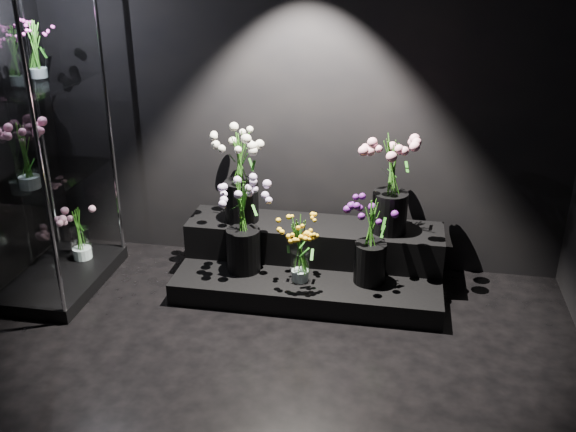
# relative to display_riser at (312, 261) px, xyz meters

# --- Properties ---
(floor) EXTENTS (4.00, 4.00, 0.00)m
(floor) POSITION_rel_display_riser_xyz_m (-0.16, -1.62, -0.18)
(floor) COLOR black
(floor) RESTS_ON ground
(wall_back) EXTENTS (4.00, 0.00, 4.00)m
(wall_back) POSITION_rel_display_riser_xyz_m (-0.16, 0.38, 1.22)
(wall_back) COLOR black
(wall_back) RESTS_ON floor
(display_riser) EXTENTS (1.91, 0.85, 0.43)m
(display_riser) POSITION_rel_display_riser_xyz_m (0.00, 0.00, 0.00)
(display_riser) COLOR black
(display_riser) RESTS_ON floor
(display_case) EXTENTS (0.60, 1.01, 2.22)m
(display_case) POSITION_rel_display_riser_xyz_m (-1.84, -0.37, 0.93)
(display_case) COLOR black
(display_case) RESTS_ON floor
(bouquet_orange_bells) EXTENTS (0.32, 0.32, 0.50)m
(bouquet_orange_bells) POSITION_rel_display_riser_xyz_m (-0.04, -0.28, 0.24)
(bouquet_orange_bells) COLOR white
(bouquet_orange_bells) RESTS_ON display_riser
(bouquet_lilac) EXTENTS (0.37, 0.37, 0.68)m
(bouquet_lilac) POSITION_rel_display_riser_xyz_m (-0.47, -0.19, 0.37)
(bouquet_lilac) COLOR black
(bouquet_lilac) RESTS_ON display_riser
(bouquet_purple) EXTENTS (0.38, 0.38, 0.62)m
(bouquet_purple) POSITION_rel_display_riser_xyz_m (0.44, -0.21, 0.33)
(bouquet_purple) COLOR black
(bouquet_purple) RESTS_ON display_riser
(bouquet_cream_roses) EXTENTS (0.41, 0.41, 0.69)m
(bouquet_cream_roses) POSITION_rel_display_riser_xyz_m (-0.55, 0.10, 0.64)
(bouquet_cream_roses) COLOR black
(bouquet_cream_roses) RESTS_ON display_riser
(bouquet_pink_roses) EXTENTS (0.41, 0.41, 0.72)m
(bouquet_pink_roses) POSITION_rel_display_riser_xyz_m (0.55, 0.09, 0.66)
(bouquet_pink_roses) COLOR black
(bouquet_pink_roses) RESTS_ON display_riser
(bouquet_case_pink) EXTENTS (0.40, 0.40, 0.44)m
(bouquet_case_pink) POSITION_rel_display_riser_xyz_m (-1.82, -0.59, 0.92)
(bouquet_case_pink) COLOR white
(bouquet_case_pink) RESTS_ON display_case
(bouquet_case_magenta) EXTENTS (0.25, 0.25, 0.37)m
(bouquet_case_magenta) POSITION_rel_display_riser_xyz_m (-1.87, -0.20, 1.53)
(bouquet_case_magenta) COLOR white
(bouquet_case_magenta) RESTS_ON display_case
(bouquet_case_base_pink) EXTENTS (0.40, 0.40, 0.43)m
(bouquet_case_base_pink) POSITION_rel_display_riser_xyz_m (-1.78, -0.13, 0.16)
(bouquet_case_base_pink) COLOR white
(bouquet_case_base_pink) RESTS_ON display_case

